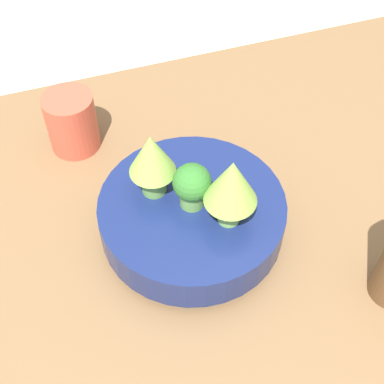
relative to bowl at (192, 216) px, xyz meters
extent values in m
plane|color=beige|center=(0.04, 0.02, -0.07)|extent=(6.00, 6.00, 0.00)
cube|color=brown|center=(0.04, 0.02, -0.05)|extent=(1.06, 0.73, 0.04)
cylinder|color=navy|center=(0.00, 0.00, -0.03)|extent=(0.10, 0.10, 0.01)
cylinder|color=navy|center=(0.00, 0.00, 0.00)|extent=(0.22, 0.22, 0.05)
cylinder|color=#609347|center=(0.00, 0.00, 0.04)|extent=(0.03, 0.03, 0.02)
sphere|color=#2D6B28|center=(0.00, 0.00, 0.06)|extent=(0.04, 0.04, 0.04)
cylinder|color=#609347|center=(0.04, -0.03, 0.04)|extent=(0.03, 0.03, 0.03)
cone|color=#84AD47|center=(0.04, -0.03, 0.09)|extent=(0.05, 0.05, 0.05)
cylinder|color=#7AB256|center=(-0.03, 0.04, 0.04)|extent=(0.02, 0.02, 0.04)
cone|color=#84AD47|center=(-0.03, 0.04, 0.09)|extent=(0.06, 0.06, 0.06)
cylinder|color=#C64C38|center=(0.11, -0.20, 0.01)|extent=(0.07, 0.07, 0.08)
camera|label=1|loc=(0.13, 0.37, 0.51)|focal=50.00mm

